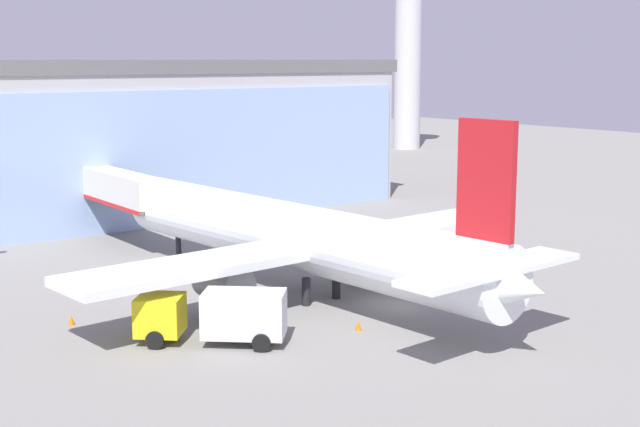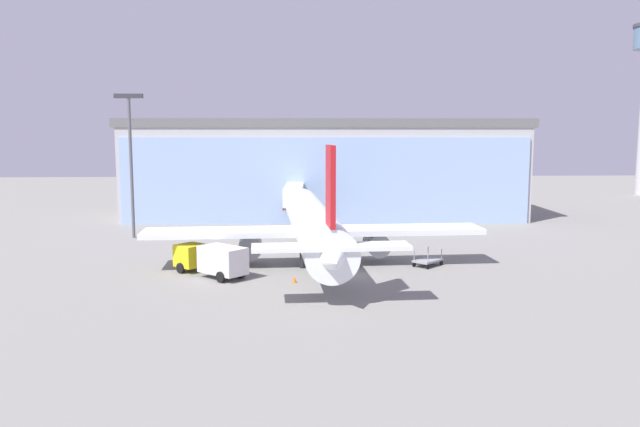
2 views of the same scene
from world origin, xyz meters
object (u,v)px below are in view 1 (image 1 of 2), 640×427
Objects in this scene: jet_bridge at (116,189)px; safety_cone_nose at (359,325)px; catering_truck at (217,315)px; safety_cone_wingtip at (71,320)px; control_tower at (409,19)px; baggage_cart at (442,268)px; airplane at (299,238)px.

jet_bridge is 28.68m from safety_cone_nose.
jet_bridge is at bearing -62.38° from catering_truck.
catering_truck reaches higher than safety_cone_wingtip.
control_tower is 58.43× the size of safety_cone_nose.
safety_cone_wingtip is (-23.40, 4.30, -0.23)m from baggage_cart.
baggage_cart is (10.27, -1.73, -2.98)m from airplane.
control_tower is at bearing -50.72° from airplane.
airplane is at bearing -108.13° from catering_truck.
baggage_cart is at bearing 25.61° from safety_cone_nose.
baggage_cart is at bearing -102.71° from airplane.
jet_bridge is at bearing 1.64° from airplane.
safety_cone_wingtip is (-11.38, -18.34, -3.86)m from jet_bridge.
airplane reaches higher than catering_truck.
control_tower is 100.16m from safety_cone_wingtip.
control_tower is 0.92× the size of airplane.
jet_bridge is at bearing 89.93° from safety_cone_nose.
catering_truck is 19.24m from baggage_cart.
baggage_cart is at bearing -149.85° from jet_bridge.
catering_truck is 8.73m from safety_cone_wingtip.
jet_bridge is 23.79× the size of safety_cone_nose.
control_tower is at bearing -96.20° from catering_truck.
jet_bridge is 26.81m from catering_truck.
baggage_cart is (18.96, 3.12, -0.97)m from catering_truck.
catering_truck is 12.47× the size of safety_cone_wingtip.
jet_bridge is 0.41× the size of control_tower.
safety_cone_nose is 1.00× the size of safety_cone_wingtip.
jet_bridge reaches higher than catering_truck.
airplane is at bearing -11.08° from safety_cone_wingtip.
control_tower is 101.08m from catering_truck.
airplane is 8.36m from safety_cone_nose.
control_tower reaches higher than safety_cone_nose.
airplane is 10.15m from catering_truck.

